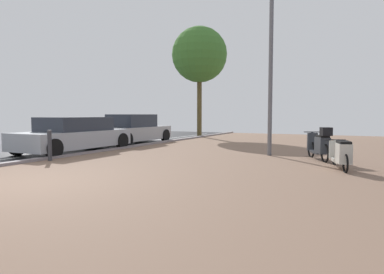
# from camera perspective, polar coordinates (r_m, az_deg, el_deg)

# --- Properties ---
(ground) EXTENTS (21.00, 40.00, 0.13)m
(ground) POSITION_cam_1_polar(r_m,az_deg,el_deg) (6.46, -21.77, -8.96)
(ground) COLOR black
(scooter_near) EXTENTS (0.93, 1.58, 1.04)m
(scooter_near) POSITION_cam_1_polar(r_m,az_deg,el_deg) (10.81, 20.86, -1.25)
(scooter_near) COLOR black
(scooter_near) RESTS_ON ground
(scooter_mid) EXTENTS (0.71, 1.70, 0.76)m
(scooter_mid) POSITION_cam_1_polar(r_m,az_deg,el_deg) (9.20, 23.96, -2.66)
(scooter_mid) COLOR black
(scooter_mid) RESTS_ON ground
(parked_car_near) EXTENTS (1.93, 4.46, 1.28)m
(parked_car_near) POSITION_cam_1_polar(r_m,az_deg,el_deg) (13.24, -19.26, 0.33)
(parked_car_near) COLOR #A5AAB2
(parked_car_near) RESTS_ON ground
(parked_car_far) EXTENTS (1.86, 4.22, 1.38)m
(parked_car_far) POSITION_cam_1_polar(r_m,az_deg,el_deg) (16.33, -9.96, 1.19)
(parked_car_far) COLOR #A7A8A9
(parked_car_far) RESTS_ON ground
(lamp_post) EXTENTS (0.20, 0.52, 5.85)m
(lamp_post) POSITION_cam_1_polar(r_m,az_deg,el_deg) (11.75, 13.19, 12.87)
(lamp_post) COLOR slate
(lamp_post) RESTS_ON ground
(street_tree) EXTENTS (3.39, 3.39, 6.74)m
(street_tree) POSITION_cam_1_polar(r_m,az_deg,el_deg) (21.26, 1.27, 13.70)
(street_tree) COLOR brown
(street_tree) RESTS_ON ground
(bollard_far) EXTENTS (0.12, 0.12, 0.92)m
(bollard_far) POSITION_cam_1_polar(r_m,az_deg,el_deg) (10.85, -22.94, -1.33)
(bollard_far) COLOR #38383D
(bollard_far) RESTS_ON ground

